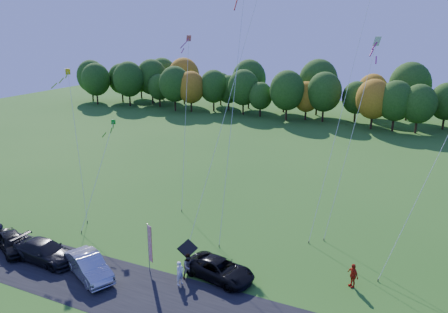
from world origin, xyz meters
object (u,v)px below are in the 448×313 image
at_px(black_suv, 220,269).
at_px(silver_sedan, 89,266).
at_px(feather_flag, 150,243).
at_px(person_east, 353,275).

distance_m(black_suv, silver_sedan, 9.24).
bearing_deg(silver_sedan, feather_flag, -30.42).
bearing_deg(black_suv, silver_sedan, 124.94).
bearing_deg(person_east, black_suv, -119.27).
bearing_deg(person_east, feather_flag, -120.62).
height_order(silver_sedan, feather_flag, feather_flag).
xyz_separation_m(black_suv, person_east, (8.61, 2.90, 0.15)).
relative_size(black_suv, silver_sedan, 1.02).
bearing_deg(black_suv, person_east, -59.98).
xyz_separation_m(person_east, feather_flag, (-13.51, -4.20, 1.40)).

